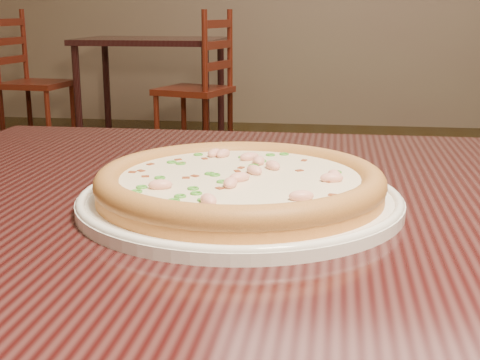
# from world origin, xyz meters

# --- Properties ---
(hero_table) EXTENTS (1.20, 0.80, 0.75)m
(hero_table) POSITION_xyz_m (-0.20, -0.40, 0.65)
(hero_table) COLOR black
(hero_table) RESTS_ON ground
(plate) EXTENTS (0.35, 0.35, 0.02)m
(plate) POSITION_xyz_m (-0.32, -0.45, 0.76)
(plate) COLOR white
(plate) RESTS_ON hero_table
(pizza) EXTENTS (0.31, 0.31, 0.03)m
(pizza) POSITION_xyz_m (-0.32, -0.45, 0.78)
(pizza) COLOR #CC803F
(pizza) RESTS_ON plate
(bg_table_left) EXTENTS (1.00, 0.70, 0.75)m
(bg_table_left) POSITION_xyz_m (-1.54, 3.56, 0.65)
(bg_table_left) COLOR black
(bg_table_left) RESTS_ON ground
(chair_a) EXTENTS (0.46, 0.46, 0.95)m
(chair_a) POSITION_xyz_m (-2.40, 3.39, 0.44)
(chair_a) COLOR #5A1E0C
(chair_a) RESTS_ON ground
(chair_b) EXTENTS (0.52, 0.52, 0.95)m
(chair_b) POSITION_xyz_m (-1.10, 3.16, 0.44)
(chair_b) COLOR #5A1E0C
(chair_b) RESTS_ON ground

